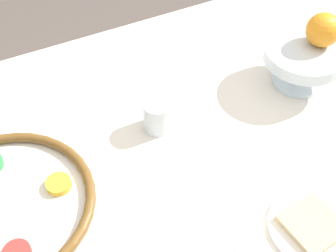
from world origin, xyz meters
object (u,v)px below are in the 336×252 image
(napkin_roll, at_px, (221,246))
(cup_near, at_px, (157,115))
(fruit_stand, at_px, (304,57))
(bread_plate, at_px, (312,226))
(seder_plate, at_px, (3,206))
(orange_fruit, at_px, (323,30))

(napkin_roll, bearing_deg, cup_near, 85.34)
(fruit_stand, relative_size, cup_near, 2.56)
(bread_plate, bearing_deg, napkin_roll, 169.07)
(fruit_stand, xyz_separation_m, cup_near, (-0.36, 0.02, -0.04))
(fruit_stand, bearing_deg, seder_plate, -176.11)
(seder_plate, distance_m, orange_fruit, 0.75)
(orange_fruit, bearing_deg, bread_plate, -126.73)
(fruit_stand, distance_m, bread_plate, 0.40)
(fruit_stand, xyz_separation_m, bread_plate, (-0.21, -0.33, -0.07))
(napkin_roll, xyz_separation_m, cup_near, (0.03, 0.32, 0.02))
(fruit_stand, height_order, orange_fruit, orange_fruit)
(cup_near, bearing_deg, napkin_roll, -94.66)
(bread_plate, xyz_separation_m, napkin_roll, (-0.17, 0.03, 0.01))
(orange_fruit, relative_size, napkin_roll, 0.45)
(seder_plate, distance_m, fruit_stand, 0.71)
(cup_near, bearing_deg, fruit_stand, -2.62)
(seder_plate, bearing_deg, cup_near, 10.50)
(cup_near, bearing_deg, bread_plate, -67.11)
(bread_plate, bearing_deg, seder_plate, 150.16)
(seder_plate, relative_size, orange_fruit, 4.55)
(napkin_roll, bearing_deg, seder_plate, 142.13)
(orange_fruit, distance_m, cup_near, 0.41)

